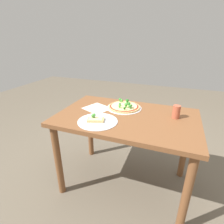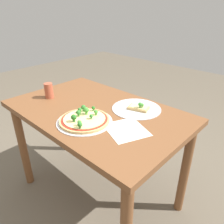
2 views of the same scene
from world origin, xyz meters
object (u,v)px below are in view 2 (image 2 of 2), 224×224
(pizza_tray_slice, at_px, (137,108))
(drinking_cup, at_px, (49,91))
(pizza_tray_whole, at_px, (84,119))
(dining_table, at_px, (96,124))

(pizza_tray_slice, distance_m, drinking_cup, 0.65)
(pizza_tray_whole, distance_m, drinking_cup, 0.47)
(pizza_tray_whole, bearing_deg, dining_table, -65.67)
(dining_table, relative_size, pizza_tray_whole, 3.62)
(dining_table, xyz_separation_m, pizza_tray_slice, (-0.19, -0.19, 0.12))
(dining_table, distance_m, pizza_tray_whole, 0.21)
(dining_table, bearing_deg, pizza_tray_whole, 114.33)
(pizza_tray_whole, xyz_separation_m, pizza_tray_slice, (-0.12, -0.35, -0.01))
(drinking_cup, bearing_deg, pizza_tray_whole, 172.68)
(pizza_tray_whole, height_order, drinking_cup, drinking_cup)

